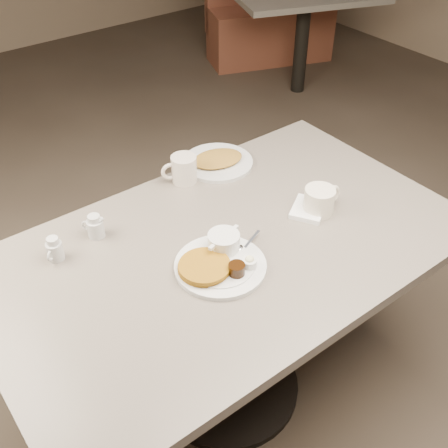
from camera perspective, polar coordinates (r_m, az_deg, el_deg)
room at (r=1.35m, az=0.54°, el=19.02°), size 7.04×8.04×2.84m
diner_table at (r=1.81m, az=0.39°, el=-6.25°), size 1.50×0.90×0.75m
main_plate at (r=1.60m, az=-0.51°, el=-3.82°), size 0.36×0.34×0.07m
coffee_mug_near at (r=1.82m, az=10.08°, el=2.50°), size 0.15×0.11×0.09m
napkin at (r=1.84m, az=8.87°, el=1.56°), size 0.16×0.16×0.02m
coffee_mug_far at (r=1.95m, az=-4.32°, el=5.77°), size 0.14×0.12×0.10m
creamer_left at (r=1.69m, az=-17.39°, el=-2.58°), size 0.07×0.06×0.08m
creamer_right at (r=1.75m, az=-13.40°, el=-0.29°), size 0.07×0.08×0.08m
hash_plate at (r=2.05m, az=-0.69°, el=6.62°), size 0.32×0.32×0.04m
booth_back_right at (r=4.82m, az=5.07°, el=21.30°), size 1.38×1.48×1.12m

